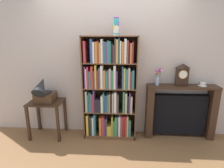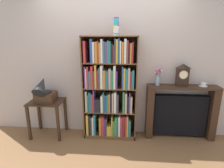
# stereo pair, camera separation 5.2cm
# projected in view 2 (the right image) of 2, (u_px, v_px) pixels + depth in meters

# --- Properties ---
(ground_plane) EXTENTS (7.92, 6.40, 0.02)m
(ground_plane) POSITION_uv_depth(u_px,v_px,m) (110.00, 138.00, 3.33)
(ground_plane) COLOR brown
(wall_back) EXTENTS (4.92, 0.08, 2.61)m
(wall_back) POSITION_uv_depth(u_px,v_px,m) (114.00, 64.00, 3.27)
(wall_back) COLOR beige
(wall_back) RESTS_ON ground
(bookshelf) EXTENTS (0.92, 0.33, 1.81)m
(bookshelf) POSITION_uv_depth(u_px,v_px,m) (109.00, 91.00, 3.19)
(bookshelf) COLOR brown
(bookshelf) RESTS_ON ground
(cup_stack) EXTENTS (0.09, 0.09, 0.28)m
(cup_stack) POSITION_uv_depth(u_px,v_px,m) (116.00, 26.00, 2.87)
(cup_stack) COLOR white
(cup_stack) RESTS_ON bookshelf
(side_table_left) EXTENTS (0.60, 0.46, 0.67)m
(side_table_left) POSITION_uv_depth(u_px,v_px,m) (47.00, 109.00, 3.32)
(side_table_left) COLOR #382316
(side_table_left) RESTS_ON ground
(gramophone) EXTENTS (0.33, 0.46, 0.52)m
(gramophone) POSITION_uv_depth(u_px,v_px,m) (44.00, 91.00, 3.16)
(gramophone) COLOR #472D1C
(gramophone) RESTS_ON side_table_left
(fireplace_mantel) EXTENTS (1.21, 0.25, 0.98)m
(fireplace_mantel) POSITION_uv_depth(u_px,v_px,m) (180.00, 112.00, 3.26)
(fireplace_mantel) COLOR #382316
(fireplace_mantel) RESTS_ON ground
(mantel_clock) EXTENTS (0.20, 0.12, 0.38)m
(mantel_clock) POSITION_uv_depth(u_px,v_px,m) (182.00, 75.00, 3.06)
(mantel_clock) COLOR black
(mantel_clock) RESTS_ON fireplace_mantel
(flower_vase) EXTENTS (0.13, 0.13, 0.30)m
(flower_vase) POSITION_uv_depth(u_px,v_px,m) (158.00, 77.00, 3.10)
(flower_vase) COLOR #99B2D1
(flower_vase) RESTS_ON fireplace_mantel
(teacup_with_saucer) EXTENTS (0.14, 0.14, 0.07)m
(teacup_with_saucer) POSITION_uv_depth(u_px,v_px,m) (203.00, 85.00, 3.07)
(teacup_with_saucer) COLOR white
(teacup_with_saucer) RESTS_ON fireplace_mantel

